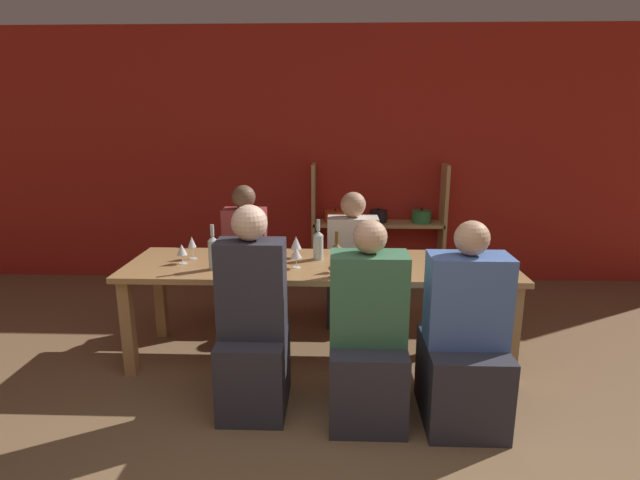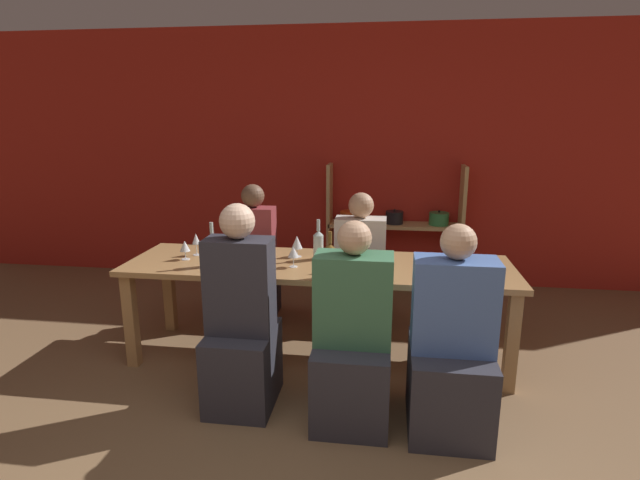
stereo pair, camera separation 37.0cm
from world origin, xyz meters
name	(u,v)px [view 1 (the left image)]	position (x,y,z in m)	size (l,w,h in m)	color
wall_back_red	(334,158)	(0.00, 3.83, 1.35)	(8.80, 0.06, 2.70)	red
shelf_unit	(379,242)	(0.50, 3.63, 0.47)	(1.41, 0.30, 1.30)	tan
dining_table	(320,274)	(-0.08, 1.90, 0.66)	(2.81, 0.81, 0.74)	#AD7F4C
mixing_bowl	(359,258)	(0.21, 1.84, 0.80)	(0.24, 0.24, 0.11)	#B7BABC
wine_bottle_green	(318,244)	(-0.09, 2.00, 0.86)	(0.08, 0.08, 0.30)	#B2C6C1
wine_bottle_dark	(337,259)	(0.04, 1.58, 0.87)	(0.07, 0.07, 0.32)	brown
wine_bottle_amber	(213,252)	(-0.82, 1.72, 0.87)	(0.07, 0.07, 0.32)	#B2C6C1
wine_glass_empty_a	(296,253)	(-0.24, 1.78, 0.85)	(0.08, 0.08, 0.15)	white
wine_glass_white_a	(262,247)	(-0.51, 1.92, 0.86)	(0.07, 0.07, 0.16)	white
wine_glass_empty_b	(182,250)	(-1.08, 1.86, 0.84)	(0.08, 0.08, 0.14)	white
wine_glass_white_b	(296,243)	(-0.26, 2.05, 0.85)	(0.08, 0.08, 0.16)	white
wine_glass_red_a	(338,256)	(0.05, 1.70, 0.86)	(0.07, 0.07, 0.17)	white
wine_glass_red_b	(192,243)	(-1.04, 1.98, 0.87)	(0.06, 0.06, 0.17)	white
wine_glass_red_c	(384,254)	(0.38, 1.75, 0.85)	(0.07, 0.07, 0.15)	white
person_near_a	(367,348)	(0.23, 1.15, 0.44)	(0.45, 0.56, 1.23)	#2D2D38
person_far_a	(352,274)	(0.18, 2.66, 0.42)	(0.44, 0.55, 1.15)	#2D2D38
person_near_b	(253,337)	(-0.46, 1.20, 0.48)	(0.40, 0.50, 1.30)	#2D2D38
person_far_b	(246,271)	(-0.76, 2.61, 0.45)	(0.37, 0.46, 1.22)	#2D2D38
person_near_c	(463,351)	(0.80, 1.13, 0.44)	(0.46, 0.57, 1.23)	#2D2D38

